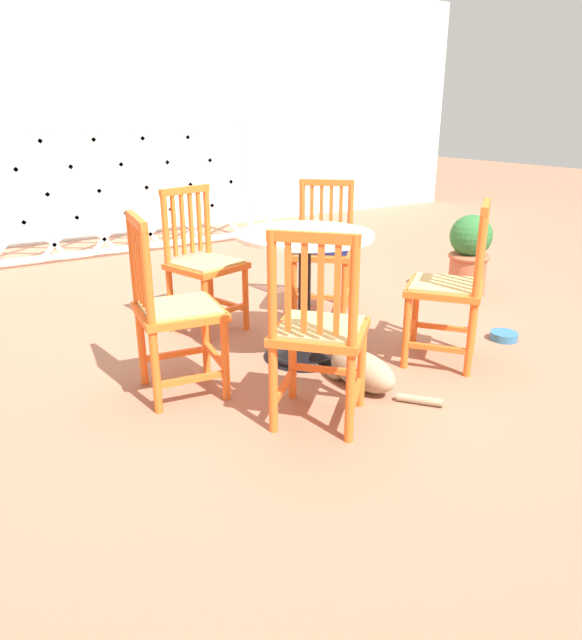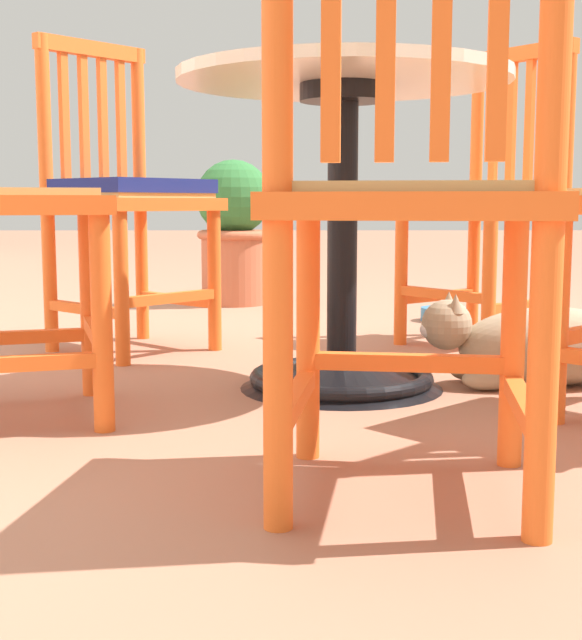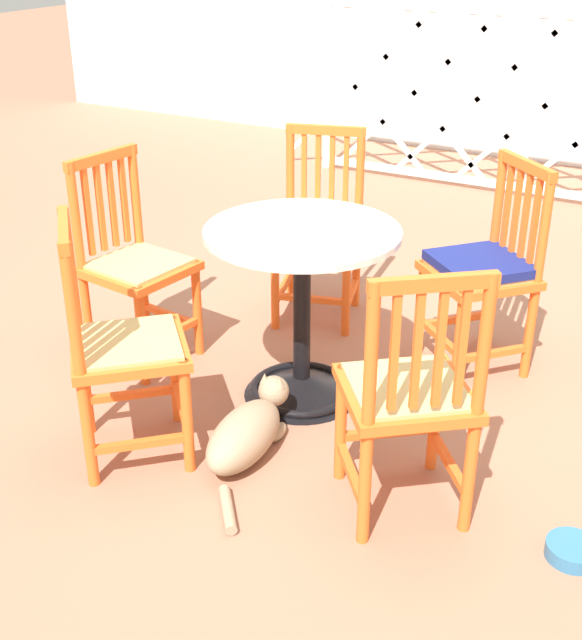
% 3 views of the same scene
% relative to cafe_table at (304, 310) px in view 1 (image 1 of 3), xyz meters
% --- Properties ---
extents(ground_plane, '(24.00, 24.00, 0.00)m').
position_rel_cafe_table_xyz_m(ground_plane, '(0.15, 0.09, -0.28)').
color(ground_plane, '#A36B51').
extents(building_wall_backdrop, '(10.00, 0.20, 2.80)m').
position_rel_cafe_table_xyz_m(building_wall_backdrop, '(0.15, 4.16, 1.12)').
color(building_wall_backdrop, white).
rests_on(building_wall_backdrop, ground_plane).
extents(lattice_fence_panel, '(3.48, 0.06, 1.28)m').
position_rel_cafe_table_xyz_m(lattice_fence_panel, '(-0.05, 3.11, 0.36)').
color(lattice_fence_panel, white).
rests_on(lattice_fence_panel, ground_plane).
extents(cafe_table, '(0.76, 0.76, 0.73)m').
position_rel_cafe_table_xyz_m(cafe_table, '(0.00, 0.00, 0.00)').
color(cafe_table, black).
rests_on(cafe_table, ground_plane).
extents(orange_chair_at_corner, '(0.56, 0.56, 0.91)m').
position_rel_cafe_table_xyz_m(orange_chair_at_corner, '(0.55, 0.60, 0.16)').
color(orange_chair_at_corner, orange).
rests_on(orange_chair_at_corner, ground_plane).
extents(orange_chair_near_fence, '(0.50, 0.50, 0.91)m').
position_rel_cafe_table_xyz_m(orange_chair_near_fence, '(-0.29, 0.72, 0.15)').
color(orange_chair_near_fence, orange).
rests_on(orange_chair_near_fence, ground_plane).
extents(orange_chair_tucked_in, '(0.45, 0.45, 0.91)m').
position_rel_cafe_table_xyz_m(orange_chair_tucked_in, '(-0.80, -0.05, 0.15)').
color(orange_chair_tucked_in, orange).
rests_on(orange_chair_tucked_in, ground_plane).
extents(orange_chair_facing_out, '(0.57, 0.57, 0.91)m').
position_rel_cafe_table_xyz_m(orange_chair_facing_out, '(-0.37, -0.67, 0.15)').
color(orange_chair_facing_out, orange).
rests_on(orange_chair_facing_out, ground_plane).
extents(orange_chair_by_planter, '(0.56, 0.56, 0.91)m').
position_rel_cafe_table_xyz_m(orange_chair_by_planter, '(0.64, -0.48, 0.15)').
color(orange_chair_by_planter, orange).
rests_on(orange_chair_by_planter, ground_plane).
extents(tabby_cat, '(0.32, 0.72, 0.23)m').
position_rel_cafe_table_xyz_m(tabby_cat, '(0.03, -0.46, -0.19)').
color(tabby_cat, '#9E896B').
rests_on(tabby_cat, ground_plane).
extents(terracotta_planter, '(0.32, 0.32, 0.62)m').
position_rel_cafe_table_xyz_m(terracotta_planter, '(1.76, 0.36, 0.04)').
color(terracotta_planter, '#B25B3D').
rests_on(terracotta_planter, ground_plane).
extents(pet_water_bowl, '(0.17, 0.17, 0.05)m').
position_rel_cafe_table_xyz_m(pet_water_bowl, '(1.20, -0.45, -0.26)').
color(pet_water_bowl, teal).
rests_on(pet_water_bowl, ground_plane).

